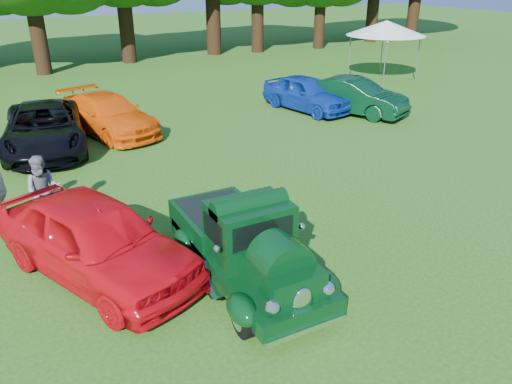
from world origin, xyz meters
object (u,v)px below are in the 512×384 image
hero_pickup (245,246)px  spectator_grey (44,190)px  back_car_black (44,128)px  back_car_orange (108,115)px  back_car_blue (307,93)px  red_convertible (96,239)px  canopy_tent (386,28)px  back_car_green (354,96)px

hero_pickup → spectator_grey: size_ratio=2.60×
back_car_black → back_car_orange: back_car_black is taller
back_car_blue → back_car_orange: bearing=164.3°
back_car_blue → red_convertible: bearing=-151.9°
red_convertible → canopy_tent: canopy_tent is taller
back_car_orange → back_car_green: bearing=-28.2°
hero_pickup → back_car_blue: size_ratio=1.02×
back_car_orange → spectator_grey: size_ratio=2.87×
back_car_black → back_car_green: 11.50m
red_convertible → back_car_blue: 13.13m
red_convertible → back_car_orange: size_ratio=0.98×
hero_pickup → back_car_orange: bearing=90.7°
back_car_orange → spectator_grey: (-2.82, -6.22, 0.13)m
back_car_black → back_car_green: back_car_black is taller
hero_pickup → red_convertible: (-2.37, 1.41, 0.07)m
red_convertible → back_car_orange: 9.23m
red_convertible → back_car_green: 13.48m
back_car_green → spectator_grey: size_ratio=2.63×
back_car_black → back_car_blue: (10.07, 0.19, -0.02)m
red_convertible → canopy_tent: 20.66m
back_car_orange → red_convertible: bearing=-120.5°
back_car_green → spectator_grey: bearing=175.3°
back_car_black → back_car_orange: size_ratio=1.12×
hero_pickup → spectator_grey: 5.09m
spectator_grey → back_car_black: bearing=97.2°
back_car_green → spectator_grey: (-12.08, -4.31, 0.11)m
red_convertible → back_car_orange: (2.24, 8.95, -0.10)m
red_convertible → spectator_grey: 2.79m
back_car_green → canopy_tent: bearing=15.9°
back_car_blue → back_car_green: size_ratio=0.97×
hero_pickup → back_car_orange: (-0.13, 10.37, -0.04)m
hero_pickup → back_car_orange: hero_pickup is taller
back_car_blue → canopy_tent: (6.83, 3.31, 1.88)m
back_car_black → spectator_grey: 5.47m
red_convertible → back_car_blue: red_convertible is taller
back_car_orange → back_car_black: bearing=-176.5°
hero_pickup → back_car_black: bearing=103.6°
back_car_blue → canopy_tent: canopy_tent is taller
red_convertible → back_car_blue: bearing=15.7°
back_car_blue → spectator_grey: spectator_grey is taller
canopy_tent → spectator_grey: bearing=-153.0°
back_car_black → back_car_orange: bearing=27.8°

